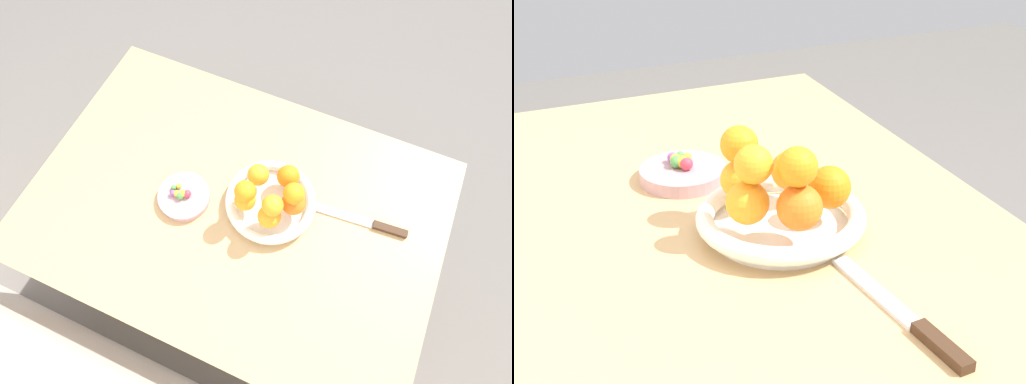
# 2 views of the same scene
# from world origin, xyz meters

# --- Properties ---
(ground_plane) EXTENTS (6.00, 6.00, 0.00)m
(ground_plane) POSITION_xyz_m (0.00, 0.00, 0.00)
(ground_plane) COLOR slate
(dining_table) EXTENTS (1.10, 0.76, 0.74)m
(dining_table) POSITION_xyz_m (0.00, 0.00, 0.65)
(dining_table) COLOR tan
(dining_table) RESTS_ON ground_plane
(fruit_bowl) EXTENTS (0.24, 0.24, 0.04)m
(fruit_bowl) POSITION_xyz_m (-0.09, -0.04, 0.76)
(fruit_bowl) COLOR white
(fruit_bowl) RESTS_ON dining_table
(candy_dish) EXTENTS (0.14, 0.14, 0.02)m
(candy_dish) POSITION_xyz_m (0.13, 0.03, 0.75)
(candy_dish) COLOR #B28C99
(candy_dish) RESTS_ON dining_table
(orange_0) EXTENTS (0.06, 0.06, 0.06)m
(orange_0) POSITION_xyz_m (-0.03, -0.00, 0.81)
(orange_0) COLOR orange
(orange_0) RESTS_ON fruit_bowl
(orange_1) EXTENTS (0.06, 0.06, 0.06)m
(orange_1) POSITION_xyz_m (-0.11, 0.02, 0.81)
(orange_1) COLOR orange
(orange_1) RESTS_ON fruit_bowl
(orange_2) EXTENTS (0.06, 0.06, 0.06)m
(orange_2) POSITION_xyz_m (-0.15, -0.04, 0.81)
(orange_2) COLOR orange
(orange_2) RESTS_ON fruit_bowl
(orange_3) EXTENTS (0.06, 0.06, 0.06)m
(orange_3) POSITION_xyz_m (-0.11, -0.11, 0.81)
(orange_3) COLOR orange
(orange_3) RESTS_ON fruit_bowl
(orange_4) EXTENTS (0.06, 0.06, 0.06)m
(orange_4) POSITION_xyz_m (-0.03, -0.08, 0.81)
(orange_4) COLOR orange
(orange_4) RESTS_ON fruit_bowl
(orange_5) EXTENTS (0.05, 0.05, 0.05)m
(orange_5) POSITION_xyz_m (-0.14, -0.04, 0.87)
(orange_5) COLOR orange
(orange_5) RESTS_ON orange_2
(orange_6) EXTENTS (0.05, 0.05, 0.05)m
(orange_6) POSITION_xyz_m (-0.03, 0.00, 0.86)
(orange_6) COLOR orange
(orange_6) RESTS_ON orange_0
(orange_7) EXTENTS (0.05, 0.05, 0.05)m
(orange_7) POSITION_xyz_m (-0.11, 0.01, 0.87)
(orange_7) COLOR orange
(orange_7) RESTS_ON orange_1
(candy_ball_0) EXTENTS (0.01, 0.01, 0.01)m
(candy_ball_0) POSITION_xyz_m (0.16, 0.02, 0.77)
(candy_ball_0) COLOR gold
(candy_ball_0) RESTS_ON candy_dish
(candy_ball_1) EXTENTS (0.02, 0.02, 0.02)m
(candy_ball_1) POSITION_xyz_m (0.12, 0.03, 0.77)
(candy_ball_1) COLOR #C6384C
(candy_ball_1) RESTS_ON candy_dish
(candy_ball_2) EXTENTS (0.02, 0.02, 0.02)m
(candy_ball_2) POSITION_xyz_m (0.14, 0.04, 0.77)
(candy_ball_2) COLOR #4C9947
(candy_ball_2) RESTS_ON candy_dish
(candy_ball_3) EXTENTS (0.02, 0.02, 0.02)m
(candy_ball_3) POSITION_xyz_m (0.13, 0.03, 0.77)
(candy_ball_3) COLOR gold
(candy_ball_3) RESTS_ON candy_dish
(candy_ball_4) EXTENTS (0.02, 0.02, 0.02)m
(candy_ball_4) POSITION_xyz_m (0.15, 0.04, 0.77)
(candy_ball_4) COLOR gold
(candy_ball_4) RESTS_ON candy_dish
(candy_ball_5) EXTENTS (0.02, 0.02, 0.02)m
(candy_ball_5) POSITION_xyz_m (0.16, 0.04, 0.77)
(candy_ball_5) COLOR #8C4C99
(candy_ball_5) RESTS_ON candy_dish
(candy_ball_6) EXTENTS (0.01, 0.01, 0.01)m
(candy_ball_6) POSITION_xyz_m (0.14, 0.04, 0.77)
(candy_ball_6) COLOR #8C4C99
(candy_ball_6) RESTS_ON candy_dish
(candy_ball_7) EXTENTS (0.01, 0.01, 0.01)m
(candy_ball_7) POSITION_xyz_m (0.17, 0.03, 0.77)
(candy_ball_7) COLOR #4C9947
(candy_ball_7) RESTS_ON candy_dish
(knife) EXTENTS (0.26, 0.04, 0.01)m
(knife) POSITION_xyz_m (-0.34, -0.09, 0.75)
(knife) COLOR #3F2819
(knife) RESTS_ON dining_table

